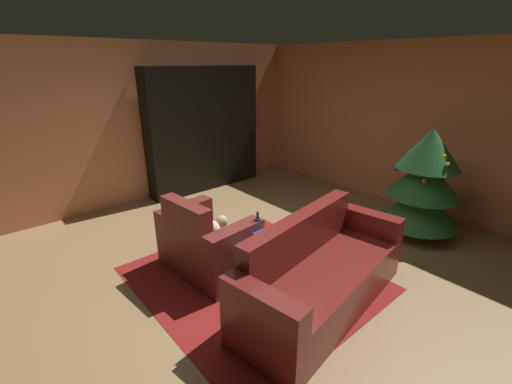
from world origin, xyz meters
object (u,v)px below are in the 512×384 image
at_px(armchair_red, 207,245).
at_px(couch_red, 320,276).
at_px(decorated_tree, 424,182).
at_px(coffee_table, 270,247).
at_px(bottle_on_table, 258,228).
at_px(book_stack_on_table, 263,238).
at_px(bookshelf_unit, 210,130).

relative_size(armchair_red, couch_red, 0.53).
xyz_separation_m(couch_red, decorated_tree, (-0.07, 2.15, 0.44)).
relative_size(couch_red, coffee_table, 3.34).
bearing_deg(bottle_on_table, coffee_table, 9.30).
distance_m(couch_red, coffee_table, 0.60).
relative_size(couch_red, bottle_on_table, 6.90).
relative_size(book_stack_on_table, bottle_on_table, 0.70).
distance_m(bookshelf_unit, book_stack_on_table, 3.18).
bearing_deg(bottle_on_table, bookshelf_unit, 155.58).
relative_size(coffee_table, decorated_tree, 0.43).
height_order(armchair_red, couch_red, armchair_red).
bearing_deg(bookshelf_unit, decorated_tree, 17.10).
height_order(armchair_red, decorated_tree, decorated_tree).
bearing_deg(decorated_tree, couch_red, -88.16).
distance_m(book_stack_on_table, bottle_on_table, 0.14).
bearing_deg(bookshelf_unit, couch_red, -17.55).
xyz_separation_m(armchair_red, book_stack_on_table, (0.57, 0.33, 0.21)).
xyz_separation_m(armchair_red, decorated_tree, (1.13, 2.66, 0.43)).
distance_m(bookshelf_unit, bottle_on_table, 3.05).
xyz_separation_m(book_stack_on_table, bottle_on_table, (-0.12, 0.03, 0.06)).
relative_size(bookshelf_unit, couch_red, 1.03).
xyz_separation_m(couch_red, book_stack_on_table, (-0.63, -0.18, 0.21)).
xyz_separation_m(coffee_table, decorated_tree, (0.51, 2.27, 0.34)).
xyz_separation_m(armchair_red, bottle_on_table, (0.45, 0.36, 0.27)).
distance_m(coffee_table, decorated_tree, 2.35).
xyz_separation_m(armchair_red, coffee_table, (0.62, 0.39, 0.09)).
height_order(bookshelf_unit, couch_red, bookshelf_unit).
distance_m(bookshelf_unit, couch_red, 3.73).
distance_m(armchair_red, coffee_table, 0.74).
bearing_deg(decorated_tree, coffee_table, -102.60).
bearing_deg(couch_red, bottle_on_table, -169.22).
height_order(book_stack_on_table, decorated_tree, decorated_tree).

